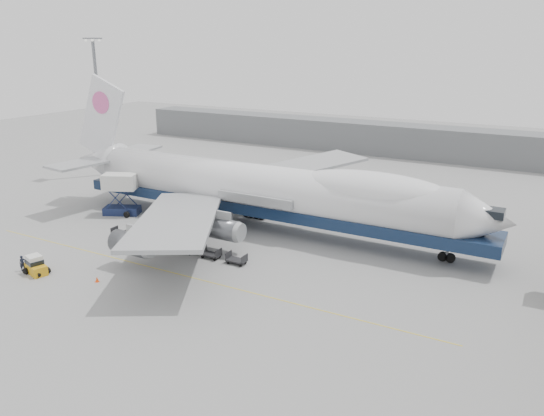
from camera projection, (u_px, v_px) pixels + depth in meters
The scene contains 15 objects.
ground at pixel (212, 256), 63.68m from camera, with size 260.00×260.00×0.00m, color gray.
apron_line at pixel (181, 275), 58.66m from camera, with size 60.00×0.15×0.01m, color gold.
hangar at pixel (347, 135), 125.76m from camera, with size 110.00×8.00×7.00m, color slate.
floodlight_mast at pixel (98, 100), 98.82m from camera, with size 2.40×2.40×25.43m.
airliner at pixel (266, 189), 71.74m from camera, with size 67.00×55.30×19.98m.
catering_truck at pixel (121, 192), 78.46m from camera, with size 5.76×4.97×6.14m.
baggage_tug at pixel (36, 266), 58.77m from camera, with size 3.14×2.27×2.06m.
ground_worker at pixel (23, 263), 59.45m from camera, with size 0.66×0.43×1.80m, color black.
traffic_cone at pixel (97, 279), 56.86m from camera, with size 0.41×0.41×0.61m.
dolly_0 at pixel (121, 234), 69.75m from camera, with size 2.30×1.35×1.30m.
dolly_1 at pixel (142, 238), 68.09m from camera, with size 2.30×1.35×1.30m.
dolly_2 at pixel (164, 243), 66.42m from camera, with size 2.30×1.35×1.30m.
dolly_3 at pixel (187, 248), 64.76m from camera, with size 2.30×1.35×1.30m.
dolly_4 at pixel (211, 254), 63.09m from camera, with size 2.30×1.35×1.30m.
dolly_5 at pixel (237, 260), 61.43m from camera, with size 2.30×1.35×1.30m.
Camera 1 is at (34.79, -48.24, 24.58)m, focal length 35.00 mm.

